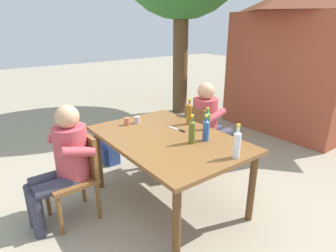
{
  "coord_description": "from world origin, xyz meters",
  "views": [
    {
      "loc": [
        2.15,
        -1.62,
        1.87
      ],
      "look_at": [
        0.0,
        0.0,
        0.89
      ],
      "focal_mm": 30.27,
      "sensor_mm": 36.0,
      "label": 1
    }
  ],
  "objects_px": {
    "person_in_white_shirt": "(64,160)",
    "bottle_olive": "(192,131)",
    "cup_terracotta": "(127,121)",
    "bottle_clear": "(237,143)",
    "person_in_plaid_shirt": "(209,121)",
    "dining_table": "(168,145)",
    "backpack_by_near_side": "(109,148)",
    "chair_far_left": "(203,134)",
    "chair_near_left": "(77,172)",
    "table_knife": "(178,129)",
    "cup_steel": "(137,120)",
    "bottle_green": "(207,120)",
    "bottle_amber": "(189,113)",
    "brick_kiosk": "(304,53)",
    "bottle_blue": "(206,130)"
  },
  "relations": [
    {
      "from": "bottle_blue",
      "to": "bottle_olive",
      "type": "relative_size",
      "value": 0.92
    },
    {
      "from": "person_in_plaid_shirt",
      "to": "person_in_white_shirt",
      "type": "bearing_deg",
      "value": -90.0
    },
    {
      "from": "cup_steel",
      "to": "bottle_green",
      "type": "bearing_deg",
      "value": 38.77
    },
    {
      "from": "bottle_amber",
      "to": "brick_kiosk",
      "type": "bearing_deg",
      "value": 97.59
    },
    {
      "from": "chair_far_left",
      "to": "person_in_plaid_shirt",
      "type": "distance_m",
      "value": 0.2
    },
    {
      "from": "bottle_blue",
      "to": "cup_steel",
      "type": "height_order",
      "value": "bottle_blue"
    },
    {
      "from": "chair_far_left",
      "to": "person_in_white_shirt",
      "type": "height_order",
      "value": "person_in_white_shirt"
    },
    {
      "from": "chair_near_left",
      "to": "backpack_by_near_side",
      "type": "distance_m",
      "value": 1.19
    },
    {
      "from": "person_in_white_shirt",
      "to": "cup_terracotta",
      "type": "xyz_separation_m",
      "value": [
        -0.21,
        0.8,
        0.16
      ]
    },
    {
      "from": "bottle_olive",
      "to": "bottle_clear",
      "type": "bearing_deg",
      "value": 11.42
    },
    {
      "from": "chair_near_left",
      "to": "table_knife",
      "type": "xyz_separation_m",
      "value": [
        0.27,
        1.06,
        0.29
      ]
    },
    {
      "from": "dining_table",
      "to": "bottle_blue",
      "type": "xyz_separation_m",
      "value": [
        0.3,
        0.24,
        0.2
      ]
    },
    {
      "from": "person_in_white_shirt",
      "to": "backpack_by_near_side",
      "type": "relative_size",
      "value": 2.54
    },
    {
      "from": "bottle_blue",
      "to": "backpack_by_near_side",
      "type": "relative_size",
      "value": 0.58
    },
    {
      "from": "person_in_plaid_shirt",
      "to": "brick_kiosk",
      "type": "distance_m",
      "value": 2.68
    },
    {
      "from": "bottle_green",
      "to": "table_knife",
      "type": "xyz_separation_m",
      "value": [
        -0.18,
        -0.27,
        -0.1
      ]
    },
    {
      "from": "bottle_amber",
      "to": "backpack_by_near_side",
      "type": "relative_size",
      "value": 0.66
    },
    {
      "from": "person_in_plaid_shirt",
      "to": "bottle_clear",
      "type": "distance_m",
      "value": 1.37
    },
    {
      "from": "person_in_plaid_shirt",
      "to": "backpack_by_near_side",
      "type": "bearing_deg",
      "value": -130.28
    },
    {
      "from": "chair_far_left",
      "to": "brick_kiosk",
      "type": "height_order",
      "value": "brick_kiosk"
    },
    {
      "from": "bottle_clear",
      "to": "person_in_plaid_shirt",
      "type": "bearing_deg",
      "value": 144.98
    },
    {
      "from": "person_in_white_shirt",
      "to": "bottle_olive",
      "type": "xyz_separation_m",
      "value": [
        0.63,
        1.05,
        0.24
      ]
    },
    {
      "from": "backpack_by_near_side",
      "to": "bottle_green",
      "type": "bearing_deg",
      "value": 23.35
    },
    {
      "from": "bottle_green",
      "to": "brick_kiosk",
      "type": "height_order",
      "value": "brick_kiosk"
    },
    {
      "from": "chair_far_left",
      "to": "bottle_blue",
      "type": "relative_size",
      "value": 3.26
    },
    {
      "from": "bottle_clear",
      "to": "table_knife",
      "type": "xyz_separation_m",
      "value": [
        -0.83,
        0.02,
        -0.13
      ]
    },
    {
      "from": "cup_terracotta",
      "to": "backpack_by_near_side",
      "type": "xyz_separation_m",
      "value": [
        -0.68,
        0.06,
        -0.59
      ]
    },
    {
      "from": "dining_table",
      "to": "backpack_by_near_side",
      "type": "xyz_separation_m",
      "value": [
        -1.26,
        -0.09,
        -0.47
      ]
    },
    {
      "from": "dining_table",
      "to": "bottle_green",
      "type": "bearing_deg",
      "value": 81.33
    },
    {
      "from": "dining_table",
      "to": "cup_terracotta",
      "type": "xyz_separation_m",
      "value": [
        -0.58,
        -0.15,
        0.13
      ]
    },
    {
      "from": "person_in_plaid_shirt",
      "to": "bottle_green",
      "type": "relative_size",
      "value": 4.81
    },
    {
      "from": "chair_near_left",
      "to": "cup_steel",
      "type": "xyz_separation_m",
      "value": [
        -0.19,
        0.82,
        0.33
      ]
    },
    {
      "from": "person_in_plaid_shirt",
      "to": "brick_kiosk",
      "type": "relative_size",
      "value": 0.45
    },
    {
      "from": "dining_table",
      "to": "bottle_blue",
      "type": "relative_size",
      "value": 6.11
    },
    {
      "from": "person_in_white_shirt",
      "to": "cup_steel",
      "type": "relative_size",
      "value": 14.56
    },
    {
      "from": "person_in_plaid_shirt",
      "to": "bottle_green",
      "type": "distance_m",
      "value": 0.69
    },
    {
      "from": "table_knife",
      "to": "brick_kiosk",
      "type": "bearing_deg",
      "value": 98.32
    },
    {
      "from": "bottle_clear",
      "to": "brick_kiosk",
      "type": "bearing_deg",
      "value": 111.54
    },
    {
      "from": "chair_far_left",
      "to": "bottle_olive",
      "type": "bearing_deg",
      "value": -50.46
    },
    {
      "from": "cup_terracotta",
      "to": "backpack_by_near_side",
      "type": "relative_size",
      "value": 0.19
    },
    {
      "from": "chair_far_left",
      "to": "cup_terracotta",
      "type": "height_order",
      "value": "chair_far_left"
    },
    {
      "from": "person_in_white_shirt",
      "to": "brick_kiosk",
      "type": "distance_m",
      "value": 4.55
    },
    {
      "from": "dining_table",
      "to": "cup_steel",
      "type": "xyz_separation_m",
      "value": [
        -0.56,
        -0.03,
        0.13
      ]
    },
    {
      "from": "bottle_green",
      "to": "table_knife",
      "type": "bearing_deg",
      "value": -123.04
    },
    {
      "from": "chair_near_left",
      "to": "bottle_amber",
      "type": "relative_size",
      "value": 2.84
    },
    {
      "from": "bottle_green",
      "to": "backpack_by_near_side",
      "type": "height_order",
      "value": "bottle_green"
    },
    {
      "from": "person_in_white_shirt",
      "to": "bottle_green",
      "type": "distance_m",
      "value": 1.52
    },
    {
      "from": "person_in_plaid_shirt",
      "to": "cup_steel",
      "type": "distance_m",
      "value": 1.02
    },
    {
      "from": "table_knife",
      "to": "backpack_by_near_side",
      "type": "height_order",
      "value": "table_knife"
    },
    {
      "from": "chair_far_left",
      "to": "brick_kiosk",
      "type": "bearing_deg",
      "value": 94.79
    }
  ]
}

